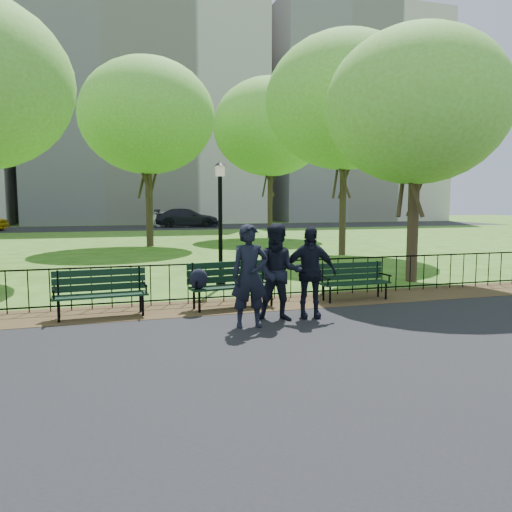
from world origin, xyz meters
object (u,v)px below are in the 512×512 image
object	(u,v)px
tree_far_e	(270,127)
park_bench_right_a	(353,277)
park_bench_left_a	(100,288)
tree_mid_e	(345,102)
park_bench_main	(220,279)
tree_far_c	(147,116)
tree_near_e	(417,107)
lamppost	(220,220)
sedan_dark	(187,218)
person_right	(309,272)
person_mid	(279,272)
person_left	(250,276)
sedan_silver	(174,219)

from	to	relation	value
tree_far_e	park_bench_right_a	bearing A→B (deg)	-103.10
park_bench_left_a	tree_mid_e	xyz separation A→B (m)	(9.70, 8.98, 5.72)
park_bench_main	tree_far_c	size ratio (longest dim) A/B	0.21
tree_near_e	park_bench_right_a	bearing A→B (deg)	-145.65
lamppost	sedan_dark	distance (m)	31.26
tree_mid_e	park_bench_right_a	bearing A→B (deg)	-115.36
park_bench_right_a	tree_far_c	bearing A→B (deg)	100.53
person_right	lamppost	bearing A→B (deg)	116.48
tree_far_c	sedan_dark	world-z (taller)	tree_far_c
person_mid	park_bench_left_a	bearing A→B (deg)	177.88
tree_mid_e	person_left	distance (m)	13.88
person_mid	sedan_dark	world-z (taller)	person_mid
tree_far_e	sedan_dark	size ratio (longest dim) A/B	1.74
tree_near_e	person_right	distance (m)	6.83
lamppost	tree_far_e	xyz separation A→B (m)	(6.96, 16.64, 4.93)
lamppost	person_left	bearing A→B (deg)	-95.94
tree_far_c	person_mid	bearing A→B (deg)	-87.01
tree_far_c	tree_near_e	bearing A→B (deg)	-65.69
lamppost	park_bench_right_a	bearing A→B (deg)	-44.39
park_bench_right_a	person_right	xyz separation A→B (m)	(-1.64, -1.33, 0.36)
sedan_silver	tree_mid_e	bearing A→B (deg)	-160.23
person_left	park_bench_left_a	bearing A→B (deg)	151.60
park_bench_main	park_bench_left_a	distance (m)	2.39
tree_near_e	tree_far_c	xyz separation A→B (m)	(-6.04, 13.38, 1.57)
person_left	person_right	bearing A→B (deg)	20.27
tree_far_c	sedan_silver	world-z (taller)	tree_far_c
person_right	sedan_dark	size ratio (longest dim) A/B	0.32
sedan_dark	lamppost	bearing A→B (deg)	-177.11
lamppost	park_bench_main	bearing A→B (deg)	-103.12
park_bench_left_a	sedan_dark	size ratio (longest dim) A/B	0.32
person_mid	person_right	size ratio (longest dim) A/B	1.04
person_left	park_bench_right_a	bearing A→B (deg)	34.25
tree_far_c	sedan_silver	size ratio (longest dim) A/B	2.23
person_mid	park_bench_main	bearing A→B (deg)	141.40
person_right	park_bench_right_a	bearing A→B (deg)	52.44
person_left	sedan_dark	xyz separation A→B (m)	(4.58, 35.12, -0.11)
park_bench_main	person_right	distance (m)	1.95
person_left	sedan_dark	size ratio (longest dim) A/B	0.33
sedan_dark	sedan_silver	bearing A→B (deg)	74.52
tree_far_e	person_right	size ratio (longest dim) A/B	5.51
lamppost	tree_far_e	distance (m)	18.70
lamppost	sedan_silver	size ratio (longest dim) A/B	0.79
person_left	person_mid	distance (m)	0.71
park_bench_left_a	sedan_dark	distance (m)	34.24
park_bench_right_a	person_left	size ratio (longest dim) A/B	0.89
tree_far_c	tree_far_e	bearing A→B (deg)	26.25
person_mid	person_left	bearing A→B (deg)	-134.94
tree_mid_e	person_right	bearing A→B (deg)	-119.83
park_bench_left_a	tree_far_e	distance (m)	22.44
person_right	sedan_dark	xyz separation A→B (m)	(3.28, 34.75, -0.07)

